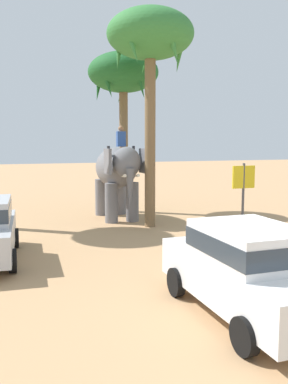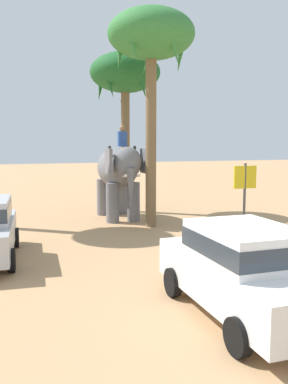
{
  "view_description": "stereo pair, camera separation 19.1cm",
  "coord_description": "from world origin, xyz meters",
  "px_view_note": "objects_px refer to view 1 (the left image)",
  "views": [
    {
      "loc": [
        -5.01,
        -5.94,
        3.17
      ],
      "look_at": [
        -0.4,
        6.41,
        1.6
      ],
      "focal_mm": 38.08,
      "sensor_mm": 36.0,
      "label": 1
    },
    {
      "loc": [
        -4.83,
        -6.0,
        3.17
      ],
      "look_at": [
        -0.4,
        6.41,
        1.6
      ],
      "focal_mm": 38.08,
      "sensor_mm": 36.0,
      "label": 2
    }
  ],
  "objects_px": {
    "car_sedan_foreground": "(248,267)",
    "signboard_yellow": "(243,181)",
    "palm_tree_left_of_road": "(123,76)",
    "palm_tree_near_hut": "(150,41)",
    "elephant_with_mahout": "(117,172)"
  },
  "relations": [
    {
      "from": "car_sedan_foreground",
      "to": "signboard_yellow",
      "type": "relative_size",
      "value": 1.72
    },
    {
      "from": "signboard_yellow",
      "to": "palm_tree_left_of_road",
      "type": "bearing_deg",
      "value": 129.84
    },
    {
      "from": "car_sedan_foreground",
      "to": "palm_tree_near_hut",
      "type": "xyz_separation_m",
      "value": [
        1.28,
        8.23,
        5.98
      ]
    },
    {
      "from": "palm_tree_near_hut",
      "to": "elephant_with_mahout",
      "type": "bearing_deg",
      "value": 110.22
    },
    {
      "from": "signboard_yellow",
      "to": "elephant_with_mahout",
      "type": "bearing_deg",
      "value": 150.1
    },
    {
      "from": "palm_tree_near_hut",
      "to": "signboard_yellow",
      "type": "xyz_separation_m",
      "value": [
        3.75,
        -0.63,
        -5.22
      ]
    },
    {
      "from": "car_sedan_foreground",
      "to": "elephant_with_mahout",
      "type": "relative_size",
      "value": 1.06
    },
    {
      "from": "car_sedan_foreground",
      "to": "elephant_with_mahout",
      "type": "bearing_deg",
      "value": 86.8
    },
    {
      "from": "signboard_yellow",
      "to": "car_sedan_foreground",
      "type": "bearing_deg",
      "value": -123.52
    },
    {
      "from": "car_sedan_foreground",
      "to": "palm_tree_near_hut",
      "type": "relative_size",
      "value": 0.51
    },
    {
      "from": "car_sedan_foreground",
      "to": "palm_tree_near_hut",
      "type": "distance_m",
      "value": 10.26
    },
    {
      "from": "palm_tree_left_of_road",
      "to": "palm_tree_near_hut",
      "type": "bearing_deg",
      "value": -92.08
    },
    {
      "from": "palm_tree_near_hut",
      "to": "signboard_yellow",
      "type": "bearing_deg",
      "value": -9.58
    },
    {
      "from": "elephant_with_mahout",
      "to": "palm_tree_near_hut",
      "type": "distance_m",
      "value": 5.34
    },
    {
      "from": "car_sedan_foreground",
      "to": "elephant_with_mahout",
      "type": "distance_m",
      "value": 10.24
    }
  ]
}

